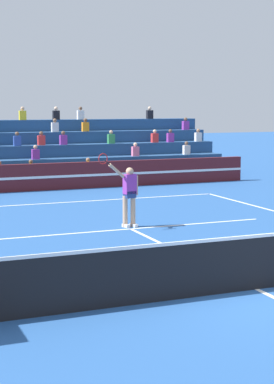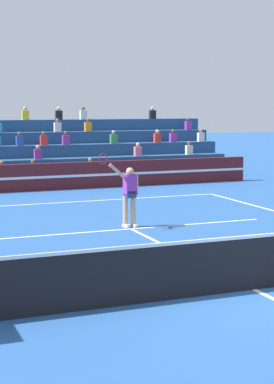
{
  "view_description": "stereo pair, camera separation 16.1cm",
  "coord_description": "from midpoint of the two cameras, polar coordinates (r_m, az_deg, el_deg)",
  "views": [
    {
      "loc": [
        -6.58,
        -10.05,
        3.47
      ],
      "look_at": [
        0.03,
        6.03,
        1.1
      ],
      "focal_mm": 60.0,
      "sensor_mm": 36.0,
      "label": 1
    },
    {
      "loc": [
        -6.43,
        -10.11,
        3.47
      ],
      "look_at": [
        0.03,
        6.03,
        1.1
      ],
      "focal_mm": 60.0,
      "sensor_mm": 36.0,
      "label": 2
    }
  ],
  "objects": [
    {
      "name": "ground_plane",
      "position": [
        12.49,
        10.21,
        -8.5
      ],
      "size": [
        120.0,
        120.0,
        0.0
      ],
      "primitive_type": "plane",
      "color": "#285699"
    },
    {
      "name": "court_lines",
      "position": [
        12.49,
        10.21,
        -8.48
      ],
      "size": [
        11.1,
        23.9,
        0.01
      ],
      "color": "white",
      "rests_on": "ground"
    },
    {
      "name": "tennis_net",
      "position": [
        12.35,
        10.27,
        -6.08
      ],
      "size": [
        12.0,
        0.1,
        1.1
      ],
      "color": "black",
      "rests_on": "ground"
    },
    {
      "name": "sponsor_banner_wall",
      "position": [
        26.48,
        -7.98,
        1.36
      ],
      "size": [
        18.0,
        0.26,
        1.1
      ],
      "color": "#51191E",
      "rests_on": "ground"
    },
    {
      "name": "bleacher_stand",
      "position": [
        30.12,
        -9.81,
        2.98
      ],
      "size": [
        18.14,
        4.75,
        3.38
      ],
      "color": "navy",
      "rests_on": "ground"
    },
    {
      "name": "tennis_player",
      "position": [
        18.2,
        -1.0,
        -0.11
      ],
      "size": [
        1.37,
        0.45,
        2.22
      ],
      "color": "tan",
      "rests_on": "ground"
    },
    {
      "name": "tennis_ball",
      "position": [
        12.41,
        1.28,
        -8.32
      ],
      "size": [
        0.07,
        0.07,
        0.07
      ],
      "primitive_type": "sphere",
      "color": "#C6DB33",
      "rests_on": "ground"
    }
  ]
}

